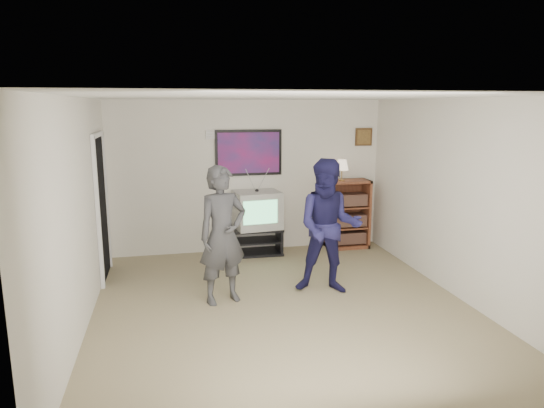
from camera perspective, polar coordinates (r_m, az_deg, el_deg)
name	(u,v)px	position (r m, az deg, el deg)	size (l,w,h in m)	color
room_shell	(278,201)	(5.96, 0.66, 0.31)	(4.51, 5.00, 2.51)	#776A4B
media_stand	(255,241)	(8.01, -2.05, -4.34)	(0.90, 0.51, 0.44)	black
crt_television	(257,210)	(7.89, -1.78, -0.65)	(0.71, 0.60, 0.60)	#AAABA5
bookshelf	(347,214)	(8.39, 8.85, -1.17)	(0.71, 0.41, 1.17)	#5E2D1C
table_lamp	(342,170)	(8.18, 8.21, 3.96)	(0.22, 0.22, 0.35)	#FFE3C1
person_tall	(223,235)	(5.95, -5.82, -3.67)	(0.62, 0.41, 1.71)	#38383B
person_short	(329,227)	(6.28, 6.71, -2.68)	(0.85, 0.66, 1.75)	#1C1947
controller_left	(216,205)	(6.11, -6.58, -0.07)	(0.04, 0.13, 0.04)	white
controller_right	(323,213)	(6.49, 6.00, -1.05)	(0.03, 0.11, 0.03)	white
poster	(249,153)	(7.97, -2.76, 6.05)	(1.10, 0.03, 0.75)	black
air_vent	(215,135)	(7.88, -6.78, 8.11)	(0.28, 0.02, 0.14)	white
small_picture	(364,137)	(8.52, 10.73, 7.76)	(0.30, 0.03, 0.30)	#3D2413
doorway	(101,208)	(7.15, -19.44, -0.50)	(0.03, 0.85, 2.00)	black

